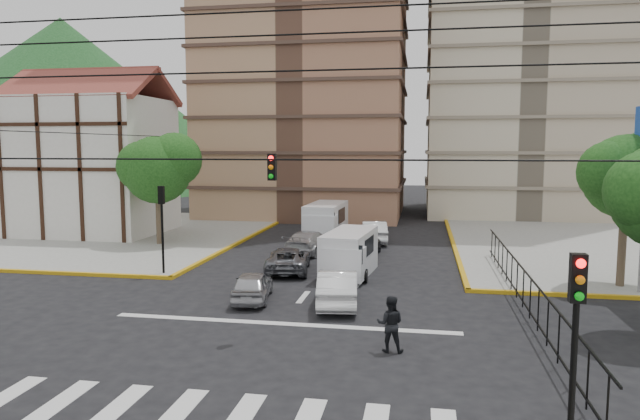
% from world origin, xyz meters
% --- Properties ---
extents(ground, '(160.00, 160.00, 0.00)m').
position_xyz_m(ground, '(0.00, 0.00, 0.00)').
color(ground, black).
rests_on(ground, ground).
extents(sidewalk_nw, '(26.00, 26.00, 0.15)m').
position_xyz_m(sidewalk_nw, '(-20.00, 20.00, 0.07)').
color(sidewalk_nw, gray).
rests_on(sidewalk_nw, ground).
extents(crosswalk_stripes, '(12.00, 2.40, 0.01)m').
position_xyz_m(crosswalk_stripes, '(0.00, -6.00, 0.01)').
color(crosswalk_stripes, silver).
rests_on(crosswalk_stripes, ground).
extents(stop_line, '(13.00, 0.40, 0.01)m').
position_xyz_m(stop_line, '(0.00, 1.20, 0.01)').
color(stop_line, silver).
rests_on(stop_line, ground).
extents(tudor_building, '(10.80, 8.05, 12.23)m').
position_xyz_m(tudor_building, '(-19.00, 20.00, 5.25)').
color(tudor_building, silver).
rests_on(tudor_building, ground).
extents(distant_hill, '(70.00, 70.00, 28.00)m').
position_xyz_m(distant_hill, '(-55.00, 70.00, 14.00)').
color(distant_hill, '#164419').
rests_on(distant_hill, ground).
extents(park_fence, '(0.10, 22.50, 1.66)m').
position_xyz_m(park_fence, '(9.00, 4.50, 0.00)').
color(park_fence, black).
rests_on(park_fence, ground).
extents(tree_park_c, '(4.65, 3.80, 7.25)m').
position_xyz_m(tree_park_c, '(14.09, 9.01, 5.34)').
color(tree_park_c, '#473828').
rests_on(tree_park_c, ground).
extents(tree_tudor, '(5.39, 4.40, 7.43)m').
position_xyz_m(tree_tudor, '(-11.90, 16.01, 5.22)').
color(tree_tudor, '#473828').
rests_on(tree_tudor, ground).
extents(traffic_light_se, '(0.28, 0.22, 4.40)m').
position_xyz_m(traffic_light_se, '(7.80, -7.80, 3.11)').
color(traffic_light_se, black).
rests_on(traffic_light_se, ground).
extents(traffic_light_nw, '(0.28, 0.22, 4.40)m').
position_xyz_m(traffic_light_nw, '(-7.80, 7.80, 3.11)').
color(traffic_light_nw, black).
rests_on(traffic_light_nw, ground).
extents(traffic_light_hanging, '(18.00, 9.12, 0.92)m').
position_xyz_m(traffic_light_hanging, '(0.00, -2.04, 5.90)').
color(traffic_light_hanging, black).
rests_on(traffic_light_hanging, ground).
extents(van_right_lane, '(2.49, 5.20, 2.26)m').
position_xyz_m(van_right_lane, '(1.43, 9.35, 1.10)').
color(van_right_lane, silver).
rests_on(van_right_lane, ground).
extents(van_left_lane, '(2.43, 5.69, 2.53)m').
position_xyz_m(van_left_lane, '(-1.66, 20.49, 1.23)').
color(van_left_lane, silver).
rests_on(van_left_lane, ground).
extents(car_silver_front_left, '(2.05, 3.90, 1.26)m').
position_xyz_m(car_silver_front_left, '(-2.02, 4.13, 0.63)').
color(car_silver_front_left, '#A7A8AC').
rests_on(car_silver_front_left, ground).
extents(car_white_front_right, '(2.14, 4.66, 1.48)m').
position_xyz_m(car_white_front_right, '(1.63, 4.08, 0.74)').
color(car_white_front_right, white).
rests_on(car_white_front_right, ground).
extents(car_grey_mid_left, '(2.79, 4.88, 1.28)m').
position_xyz_m(car_grey_mid_left, '(-1.82, 9.89, 0.64)').
color(car_grey_mid_left, slate).
rests_on(car_grey_mid_left, ground).
extents(car_silver_rear_left, '(2.65, 5.09, 1.41)m').
position_xyz_m(car_silver_rear_left, '(-1.75, 15.12, 0.70)').
color(car_silver_rear_left, '#B4B5B9').
rests_on(car_silver_rear_left, ground).
extents(car_darkgrey_mid_right, '(2.27, 4.64, 1.52)m').
position_xyz_m(car_darkgrey_mid_right, '(1.49, 14.81, 0.76)').
color(car_darkgrey_mid_right, '#272729').
rests_on(car_darkgrey_mid_right, ground).
extents(car_white_rear_right, '(2.23, 4.74, 1.50)m').
position_xyz_m(car_white_rear_right, '(1.80, 19.83, 0.75)').
color(car_white_rear_right, silver).
rests_on(car_white_rear_right, ground).
extents(pedestrian_crosswalk, '(0.88, 0.69, 1.80)m').
position_xyz_m(pedestrian_crosswalk, '(4.07, -0.97, 0.90)').
color(pedestrian_crosswalk, black).
rests_on(pedestrian_crosswalk, ground).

